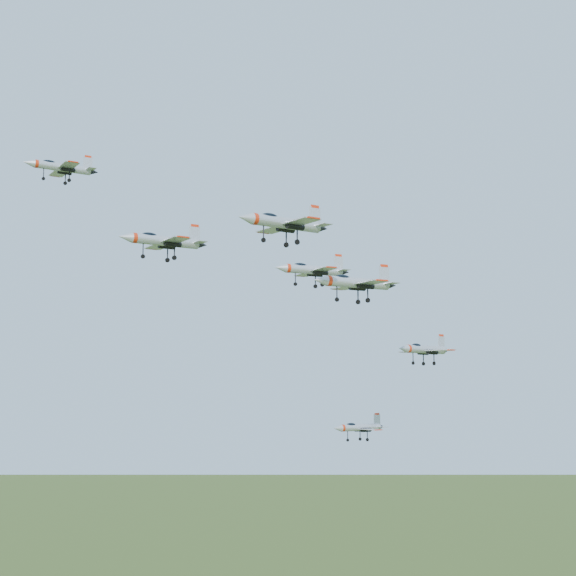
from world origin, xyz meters
TOP-DOWN VIEW (x-y plane):
  - jet_lead at (-23.97, 12.06)m, footprint 10.77×8.98m
  - jet_left_high at (-11.52, 4.56)m, footprint 13.67×11.40m
  - jet_right_high at (-7.00, -17.19)m, footprint 13.58×11.26m
  - jet_left_low at (18.10, 6.26)m, footprint 13.88×11.75m
  - jet_right_low at (7.37, -15.13)m, footprint 13.49×11.34m
  - jet_trail at (32.06, -5.77)m, footprint 12.51×10.27m
  - jet_extra at (35.05, 12.78)m, footprint 11.89×9.88m

SIDE VIEW (x-z plane):
  - jet_extra at x=35.05m, z-range 99.29..102.46m
  - jet_trail at x=32.06m, z-range 112.70..116.05m
  - jet_right_low at x=7.37m, z-range 120.65..124.27m
  - jet_left_low at x=18.10m, z-range 125.82..129.58m
  - jet_right_high at x=-7.00m, z-range 126.81..130.44m
  - jet_left_high at x=-11.52m, z-range 127.09..130.75m
  - jet_lead at x=-23.97m, z-range 137.68..140.56m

